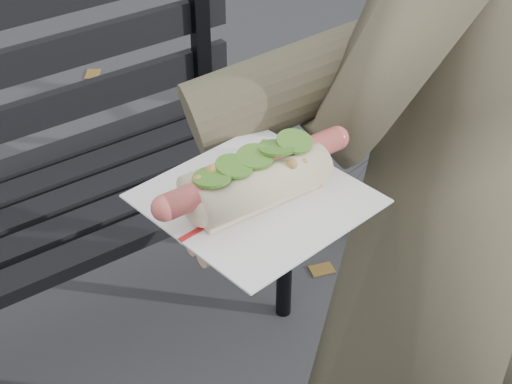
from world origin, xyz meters
The scene contains 2 objects.
person centered at (0.46, 0.15, 0.79)m, with size 0.58×0.38×1.58m, color brown.
held_hotdog centered at (0.26, 0.12, 1.07)m, with size 0.63×0.31×0.20m.
Camera 1 is at (-0.28, -0.44, 1.49)m, focal length 55.00 mm.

